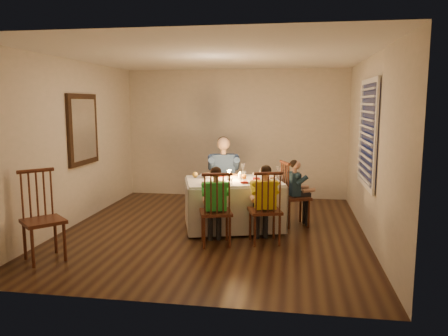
% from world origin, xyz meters
% --- Properties ---
extents(ground, '(5.00, 5.00, 0.00)m').
position_xyz_m(ground, '(0.00, 0.00, 0.00)').
color(ground, black).
rests_on(ground, ground).
extents(wall_left, '(0.02, 5.00, 2.60)m').
position_xyz_m(wall_left, '(-2.25, 0.00, 1.30)').
color(wall_left, '#BBB39F').
rests_on(wall_left, ground).
extents(wall_right, '(0.02, 5.00, 2.60)m').
position_xyz_m(wall_right, '(2.25, 0.00, 1.30)').
color(wall_right, '#BBB39F').
rests_on(wall_right, ground).
extents(wall_back, '(4.50, 0.02, 2.60)m').
position_xyz_m(wall_back, '(0.00, 2.50, 1.30)').
color(wall_back, '#BBB39F').
rests_on(wall_back, ground).
extents(ceiling, '(5.00, 5.00, 0.00)m').
position_xyz_m(ceiling, '(0.00, 0.00, 2.60)').
color(ceiling, white).
rests_on(ceiling, wall_back).
extents(dining_table, '(1.69, 1.42, 0.73)m').
position_xyz_m(dining_table, '(0.28, 0.18, 0.54)').
color(dining_table, silver).
rests_on(dining_table, ground).
extents(chair_adult, '(0.50, 0.48, 1.03)m').
position_xyz_m(chair_adult, '(-0.00, 0.96, 0.00)').
color(chair_adult, '#3D1710').
rests_on(chair_adult, ground).
extents(chair_near_left, '(0.52, 0.50, 1.03)m').
position_xyz_m(chair_near_left, '(0.15, -0.67, 0.00)').
color(chair_near_left, '#3D1710').
rests_on(chair_near_left, ground).
extents(chair_near_right, '(0.52, 0.51, 1.03)m').
position_xyz_m(chair_near_right, '(0.81, -0.48, 0.00)').
color(chair_near_right, '#3D1710').
rests_on(chair_near_right, ground).
extents(chair_end, '(0.53, 0.54, 1.03)m').
position_xyz_m(chair_end, '(1.22, 0.48, 0.00)').
color(chair_end, '#3D1710').
rests_on(chair_end, ground).
extents(chair_extra, '(0.64, 0.64, 1.12)m').
position_xyz_m(chair_extra, '(-1.83, -1.59, 0.00)').
color(chair_extra, '#3D1710').
rests_on(chair_extra, ground).
extents(adult, '(0.61, 0.57, 1.36)m').
position_xyz_m(adult, '(-0.00, 0.96, 0.00)').
color(adult, '#2F4D76').
rests_on(adult, ground).
extents(child_green, '(0.44, 0.42, 1.09)m').
position_xyz_m(child_green, '(0.15, -0.67, 0.00)').
color(child_green, green).
rests_on(child_green, ground).
extents(child_yellow, '(0.45, 0.43, 1.10)m').
position_xyz_m(child_yellow, '(0.81, -0.48, 0.00)').
color(child_yellow, yellow).
rests_on(child_yellow, ground).
extents(child_teal, '(0.42, 0.43, 1.05)m').
position_xyz_m(child_teal, '(1.22, 0.48, 0.00)').
color(child_teal, '#192E3E').
rests_on(child_teal, ground).
extents(setting_adult, '(0.32, 0.32, 0.02)m').
position_xyz_m(setting_adult, '(0.22, 0.52, 0.77)').
color(setting_adult, white).
rests_on(setting_adult, dining_table).
extents(setting_green, '(0.32, 0.32, 0.02)m').
position_xyz_m(setting_green, '(0.10, -0.16, 0.77)').
color(setting_green, white).
rests_on(setting_green, dining_table).
extents(setting_yellow, '(0.32, 0.32, 0.02)m').
position_xyz_m(setting_yellow, '(0.64, -0.01, 0.77)').
color(setting_yellow, white).
rests_on(setting_yellow, dining_table).
extents(setting_teal, '(0.32, 0.32, 0.02)m').
position_xyz_m(setting_teal, '(0.79, 0.32, 0.77)').
color(setting_teal, white).
rests_on(setting_teal, dining_table).
extents(candle_left, '(0.06, 0.06, 0.10)m').
position_xyz_m(candle_left, '(0.21, 0.16, 0.81)').
color(candle_left, white).
rests_on(candle_left, dining_table).
extents(candle_right, '(0.06, 0.06, 0.10)m').
position_xyz_m(candle_right, '(0.37, 0.21, 0.81)').
color(candle_right, white).
rests_on(candle_right, dining_table).
extents(squash, '(0.09, 0.09, 0.09)m').
position_xyz_m(squash, '(-0.36, 0.31, 0.80)').
color(squash, gold).
rests_on(squash, dining_table).
extents(orange_fruit, '(0.08, 0.08, 0.08)m').
position_xyz_m(orange_fruit, '(0.43, 0.28, 0.80)').
color(orange_fruit, orange).
rests_on(orange_fruit, dining_table).
extents(serving_bowl, '(0.31, 0.31, 0.06)m').
position_xyz_m(serving_bowl, '(-0.15, 0.32, 0.78)').
color(serving_bowl, white).
rests_on(serving_bowl, dining_table).
extents(wall_mirror, '(0.06, 0.95, 1.15)m').
position_xyz_m(wall_mirror, '(-2.22, 0.30, 1.50)').
color(wall_mirror, black).
rests_on(wall_mirror, wall_left).
extents(window_blinds, '(0.07, 1.34, 1.54)m').
position_xyz_m(window_blinds, '(2.21, 0.10, 1.50)').
color(window_blinds, black).
rests_on(window_blinds, wall_right).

